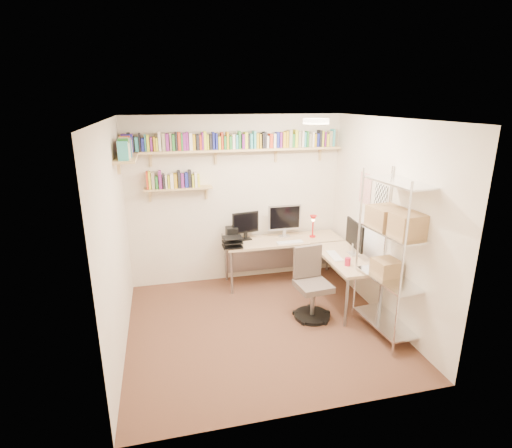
# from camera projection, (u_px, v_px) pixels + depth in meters

# --- Properties ---
(ground) EXTENTS (3.20, 3.20, 0.00)m
(ground) POSITION_uv_depth(u_px,v_px,m) (261.00, 326.00, 4.97)
(ground) COLOR #47291E
(ground) RESTS_ON ground
(room_shell) EXTENTS (3.24, 3.04, 2.52)m
(room_shell) POSITION_uv_depth(u_px,v_px,m) (261.00, 206.00, 4.51)
(room_shell) COLOR beige
(room_shell) RESTS_ON ground
(wall_shelves) EXTENTS (3.12, 1.09, 0.80)m
(wall_shelves) POSITION_uv_depth(u_px,v_px,m) (209.00, 151.00, 5.48)
(wall_shelves) COLOR tan
(wall_shelves) RESTS_ON ground
(corner_desk) EXTENTS (1.83, 1.75, 1.19)m
(corner_desk) POSITION_uv_depth(u_px,v_px,m) (291.00, 245.00, 5.81)
(corner_desk) COLOR tan
(corner_desk) RESTS_ON ground
(office_chair) EXTENTS (0.48, 0.49, 0.92)m
(office_chair) POSITION_uv_depth(u_px,v_px,m) (311.00, 288.00, 5.11)
(office_chair) COLOR black
(office_chair) RESTS_ON ground
(wire_rack) EXTENTS (0.49, 0.88, 1.95)m
(wire_rack) POSITION_uv_depth(u_px,v_px,m) (393.00, 239.00, 4.49)
(wire_rack) COLOR silver
(wire_rack) RESTS_ON ground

